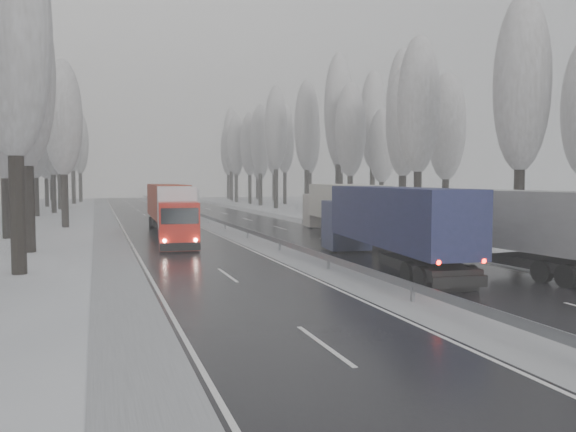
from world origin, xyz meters
TOP-DOWN VIEW (x-y plane):
  - ground at (0.00, 0.00)m, footprint 260.00×260.00m
  - carriageway_right at (5.25, 30.00)m, footprint 7.50×200.00m
  - carriageway_left at (-5.25, 30.00)m, footprint 7.50×200.00m
  - median_slush at (0.00, 30.00)m, footprint 3.00×200.00m
  - shoulder_right at (10.20, 30.00)m, footprint 2.40×200.00m
  - shoulder_left at (-10.20, 30.00)m, footprint 2.40×200.00m
  - median_guardrail at (0.00, 29.99)m, footprint 0.12×200.00m
  - tree_16 at (15.04, 15.67)m, footprint 3.60×3.60m
  - tree_18 at (14.51, 27.03)m, footprint 3.60×3.60m
  - tree_19 at (20.02, 31.03)m, footprint 3.60×3.60m
  - tree_20 at (17.90, 35.17)m, footprint 3.60×3.60m
  - tree_21 at (20.12, 39.17)m, footprint 3.60×3.60m
  - tree_22 at (17.02, 45.60)m, footprint 3.60×3.60m
  - tree_23 at (23.31, 49.60)m, footprint 3.60×3.60m
  - tree_24 at (17.90, 51.02)m, footprint 3.60×3.60m
  - tree_25 at (24.81, 55.02)m, footprint 3.60×3.60m
  - tree_26 at (17.56, 61.27)m, footprint 3.60×3.60m
  - tree_27 at (24.72, 65.27)m, footprint 3.60×3.60m
  - tree_28 at (16.34, 71.95)m, footprint 3.60×3.60m
  - tree_29 at (23.71, 75.95)m, footprint 3.60×3.60m
  - tree_30 at (16.56, 81.70)m, footprint 3.60×3.60m
  - tree_31 at (22.48, 85.70)m, footprint 3.60×3.60m
  - tree_32 at (16.63, 89.21)m, footprint 3.60×3.60m
  - tree_33 at (19.77, 93.21)m, footprint 3.60×3.60m
  - tree_34 at (15.73, 96.32)m, footprint 3.60×3.60m
  - tree_35 at (24.94, 100.32)m, footprint 3.60×3.60m
  - tree_36 at (17.04, 106.16)m, footprint 3.60×3.60m
  - tree_37 at (24.02, 110.16)m, footprint 3.60×3.60m
  - tree_38 at (18.73, 116.73)m, footprint 3.60×3.60m
  - tree_39 at (21.55, 120.73)m, footprint 3.60×3.60m
  - tree_56 at (-14.71, 15.70)m, footprint 3.60×3.60m
  - tree_58 at (-15.13, 24.57)m, footprint 3.60×3.60m
  - tree_60 at (-17.75, 34.20)m, footprint 3.60×3.60m
  - tree_62 at (-13.94, 43.73)m, footprint 3.60×3.60m
  - tree_64 at (-18.26, 52.71)m, footprint 3.60×3.60m
  - tree_65 at (-20.05, 56.71)m, footprint 3.60×3.60m
  - tree_66 at (-18.16, 62.35)m, footprint 3.60×3.60m
  - tree_67 at (-19.54, 66.35)m, footprint 3.60×3.60m
  - tree_68 at (-16.58, 69.11)m, footprint 3.60×3.60m
  - tree_69 at (-21.42, 73.11)m, footprint 3.60×3.60m
  - tree_70 at (-16.33, 79.19)m, footprint 3.60×3.60m
  - tree_71 at (-21.09, 83.19)m, footprint 3.60×3.60m
  - tree_72 at (-18.93, 88.54)m, footprint 3.60×3.60m
  - tree_73 at (-21.82, 92.54)m, footprint 3.60×3.60m
  - tree_74 at (-15.07, 99.33)m, footprint 3.60×3.60m
  - tree_75 at (-24.20, 103.33)m, footprint 3.60×3.60m
  - tree_76 at (-14.05, 108.72)m, footprint 3.60×3.60m
  - tree_77 at (-19.66, 112.72)m, footprint 3.60×3.60m
  - tree_78 at (-17.56, 115.31)m, footprint 3.60×3.60m
  - tree_79 at (-20.33, 119.31)m, footprint 3.60×3.60m
  - truck_grey_tarp at (8.21, 10.68)m, footprint 3.59×15.94m
  - truck_blue_box at (3.27, 11.99)m, footprint 4.45×16.51m
  - truck_cream_box at (8.19, 28.61)m, footprint 4.31×16.43m
  - box_truck_distant at (5.03, 89.25)m, footprint 2.56×7.83m
  - truck_red_white at (-5.52, 28.62)m, footprint 3.94×16.06m
  - truck_red_red at (-5.35, 33.92)m, footprint 3.05×16.32m

SIDE VIEW (x-z plane):
  - ground at x=0.00m, z-range 0.00..0.00m
  - carriageway_right at x=5.25m, z-range 0.00..0.03m
  - carriageway_left at x=-5.25m, z-range 0.00..0.03m
  - median_slush at x=0.00m, z-range 0.00..0.04m
  - shoulder_right at x=10.20m, z-range 0.00..0.04m
  - shoulder_left at x=-10.20m, z-range 0.00..0.04m
  - median_guardrail at x=0.00m, z-range 0.22..0.98m
  - box_truck_distant at x=5.03m, z-range 0.03..2.93m
  - truck_grey_tarp at x=8.21m, z-range 0.34..4.40m
  - truck_red_white at x=-5.52m, z-range 0.34..4.43m
  - truck_red_red at x=-5.35m, z-range 0.35..4.51m
  - truck_cream_box at x=8.19m, z-range 0.35..4.53m
  - truck_blue_box at x=3.27m, z-range 0.35..4.55m
  - tree_23 at x=23.31m, z-range 1.99..15.54m
  - tree_77 at x=-19.66m, z-range 2.10..16.42m
  - tree_33 at x=19.77m, z-range 2.10..16.42m
  - tree_19 at x=20.02m, z-range 2.13..16.70m
  - tree_60 at x=-17.75m, z-range 2.17..17.01m
  - tree_72 at x=-18.93m, z-range 2.21..17.31m
  - tree_66 at x=-18.16m, z-range 2.22..17.45m
  - tree_64 at x=-18.26m, z-range 2.25..17.67m
  - tree_20 at x=17.90m, z-range 2.29..18.00m
  - tree_22 at x=17.02m, z-range 2.31..18.17m
  - tree_62 at x=-13.94m, z-range 2.34..18.38m
  - tree_39 at x=21.55m, z-range 2.36..18.54m
  - tree_37 at x=24.02m, z-range 2.38..18.75m
  - tree_16 at x=15.04m, z-range 2.40..18.93m
  - tree_18 at x=14.51m, z-range 2.41..18.99m
  - tree_68 at x=-16.58m, z-range 2.42..19.07m
  - tree_79 at x=-20.33m, z-range 2.48..19.54m
  - tree_70 at x=-16.33m, z-range 2.48..19.57m
  - tree_67 at x=-19.54m, z-range 2.48..19.58m
  - tree_58 at x=-15.13m, z-range 2.50..19.71m
  - tree_73 at x=-21.82m, z-range 2.50..19.72m
  - tree_32 at x=16.63m, z-range 2.51..19.85m
  - tree_27 at x=24.72m, z-range 2.55..20.17m
  - tree_34 at x=15.73m, z-range 2.55..20.19m
  - tree_30 at x=16.56m, z-range 2.59..20.45m
  - tree_38 at x=18.73m, z-range 2.60..20.58m
  - tree_29 at x=23.71m, z-range 2.62..20.73m
  - tree_56 at x=-14.71m, z-range 2.62..20.75m
  - tree_35 at x=24.94m, z-range 2.64..20.89m
  - tree_76 at x=-14.05m, z-range 2.68..21.23m
  - tree_31 at x=22.48m, z-range 2.68..21.26m
  - tree_75 at x=-24.20m, z-range 2.69..21.29m
  - tree_21 at x=20.12m, z-range 2.69..21.31m
  - tree_26 at x=17.56m, z-range 2.71..21.49m
  - tree_69 at x=-21.42m, z-range 2.79..22.13m
  - tree_25 at x=24.81m, z-range 2.80..22.24m
  - tree_65 at x=-20.05m, z-range 2.81..22.29m
  - tree_78 at x=-17.56m, z-range 2.81..22.37m
  - tree_71 at x=-21.09m, z-range 2.82..22.43m
  - tree_28 at x=16.34m, z-range 2.82..22.45m
  - tree_74 at x=-15.07m, z-range 2.83..22.52m
  - tree_36 at x=17.04m, z-range 2.91..23.13m
  - tree_24 at x=17.90m, z-range 2.94..23.43m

